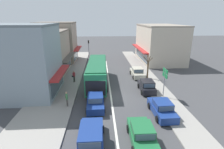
{
  "coord_description": "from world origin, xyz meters",
  "views": [
    {
      "loc": [
        -1.13,
        -19.13,
        9.08
      ],
      "look_at": [
        0.45,
        4.82,
        1.2
      ],
      "focal_mm": 28.0,
      "sensor_mm": 36.0,
      "label": 1
    }
  ],
  "objects": [
    {
      "name": "sedan_adjacent_lane_trail",
      "position": [
        -1.78,
        -2.51,
        0.66
      ],
      "size": [
        1.97,
        4.24,
        1.47
      ],
      "color": "navy",
      "rests_on": "ground"
    },
    {
      "name": "parked_sedan_kerb_third",
      "position": [
        4.66,
        7.18,
        0.66
      ],
      "size": [
        1.92,
        4.21,
        1.47
      ],
      "color": "#B7B29E",
      "rests_on": "ground"
    },
    {
      "name": "city_bus",
      "position": [
        -1.67,
        4.32,
        1.88
      ],
      "size": [
        2.9,
        10.9,
        3.23
      ],
      "color": "#237A4C",
      "rests_on": "ground"
    },
    {
      "name": "shopfront_mid_block",
      "position": [
        -10.18,
        10.07,
        3.54
      ],
      "size": [
        7.56,
        9.26,
        7.1
      ],
      "color": "gray",
      "rests_on": "ground"
    },
    {
      "name": "shopfront_far_end",
      "position": [
        -10.18,
        18.59,
        4.08
      ],
      "size": [
        8.47,
        7.01,
        8.17
      ],
      "color": "gray",
      "rests_on": "ground"
    },
    {
      "name": "building_right_far",
      "position": [
        11.48,
        17.81,
        3.81
      ],
      "size": [
        8.65,
        12.96,
        7.62
      ],
      "color": "beige",
      "rests_on": "ground"
    },
    {
      "name": "street_tree_right",
      "position": [
        6.03,
        6.11,
        1.75
      ],
      "size": [
        1.56,
        1.89,
        3.75
      ],
      "color": "brown",
      "rests_on": "ground"
    },
    {
      "name": "traffic_light_downstreet",
      "position": [
        -3.81,
        20.58,
        2.85
      ],
      "size": [
        0.33,
        0.24,
        4.2
      ],
      "color": "gray",
      "rests_on": "ground"
    },
    {
      "name": "lane_centre_line",
      "position": [
        0.0,
        4.0,
        0.0
      ],
      "size": [
        0.2,
        28.0,
        0.01
      ],
      "primitive_type": "cube",
      "color": "silver",
      "rests_on": "ground"
    },
    {
      "name": "parked_sedan_kerb_front",
      "position": [
        4.7,
        -4.43,
        0.66
      ],
      "size": [
        1.97,
        4.24,
        1.47
      ],
      "color": "navy",
      "rests_on": "ground"
    },
    {
      "name": "directional_road_sign",
      "position": [
        6.17,
        -0.65,
        2.7
      ],
      "size": [
        0.1,
        1.4,
        3.6
      ],
      "color": "gray",
      "rests_on": "ground"
    },
    {
      "name": "pedestrian_browsing_midblock",
      "position": [
        -4.76,
        -2.31,
        1.07
      ],
      "size": [
        0.39,
        0.65,
        1.63
      ],
      "color": "#4C4742",
      "rests_on": "sidewalk_left"
    },
    {
      "name": "pedestrian_with_handbag_near",
      "position": [
        -5.04,
        4.96,
        1.07
      ],
      "size": [
        0.45,
        0.63,
        1.63
      ],
      "color": "#4C4742",
      "rests_on": "sidewalk_left"
    },
    {
      "name": "ground_plane",
      "position": [
        0.0,
        0.0,
        0.0
      ],
      "size": [
        140.0,
        140.0,
        0.0
      ],
      "primitive_type": "plane",
      "color": "#3F3F42"
    },
    {
      "name": "wagon_queue_gap_filler",
      "position": [
        -1.95,
        -8.34,
        0.75
      ],
      "size": [
        1.95,
        4.51,
        1.58
      ],
      "color": "navy",
      "rests_on": "ground"
    },
    {
      "name": "parked_hatchback_kerb_second",
      "position": [
        4.67,
        1.24,
        0.71
      ],
      "size": [
        1.88,
        3.73,
        1.54
      ],
      "color": "black",
      "rests_on": "ground"
    },
    {
      "name": "sidewalk_left",
      "position": [
        -6.8,
        6.0,
        0.07
      ],
      "size": [
        5.2,
        44.0,
        0.14
      ],
      "primitive_type": "cube",
      "color": "gray",
      "rests_on": "ground"
    },
    {
      "name": "sedan_queue_far_back",
      "position": [
        1.86,
        -8.21,
        0.66
      ],
      "size": [
        1.93,
        4.22,
        1.47
      ],
      "color": "#1E6638",
      "rests_on": "ground"
    },
    {
      "name": "kerb_right",
      "position": [
        6.2,
        6.0,
        0.06
      ],
      "size": [
        2.8,
        44.0,
        0.12
      ],
      "primitive_type": "cube",
      "color": "gray",
      "rests_on": "ground"
    },
    {
      "name": "shopfront_corner_near",
      "position": [
        -10.18,
        1.44,
        4.2
      ],
      "size": [
        8.41,
        7.26,
        8.41
      ],
      "color": "#84939E",
      "rests_on": "ground"
    }
  ]
}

